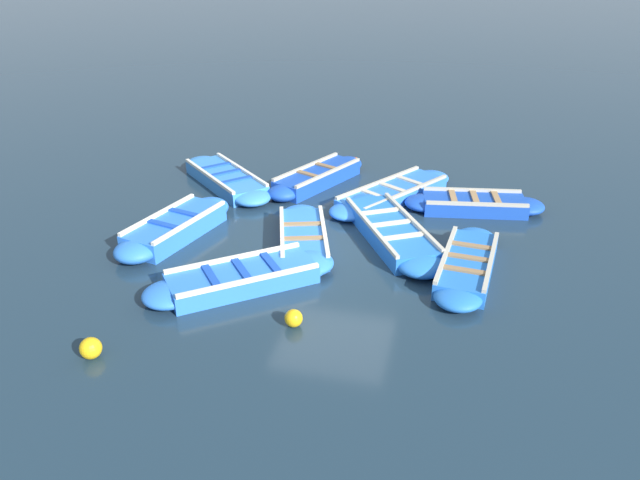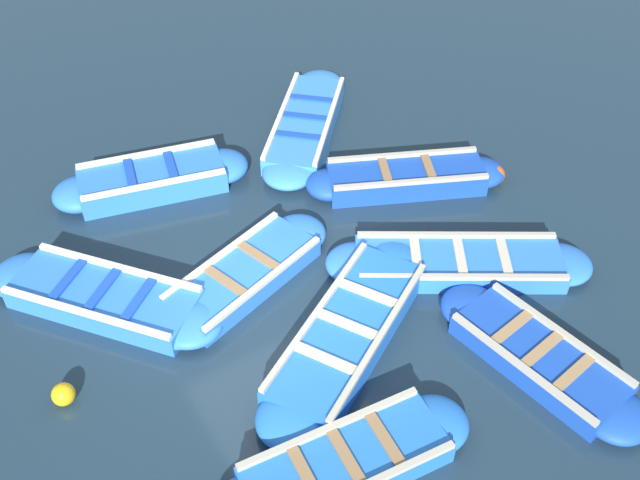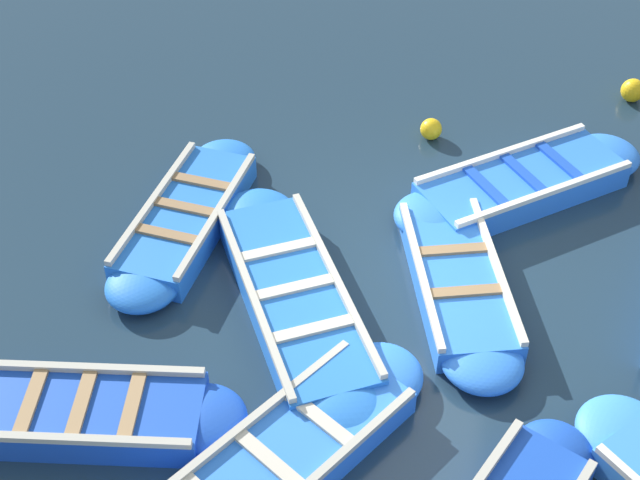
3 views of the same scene
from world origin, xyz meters
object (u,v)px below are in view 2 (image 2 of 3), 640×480
(boat_mid_row, at_px, (152,180))
(boat_outer_left, at_px, (105,298))
(buoy_white_drifting, at_px, (63,394))
(boat_near_quay, at_px, (406,178))
(boat_centre, at_px, (243,276))
(boat_outer_right, at_px, (346,464))
(boat_tucked, at_px, (539,358))
(boat_drifting, at_px, (459,264))
(boat_broadside, at_px, (348,333))
(boat_alongside, at_px, (305,125))
(buoy_orange_near, at_px, (495,175))

(boat_mid_row, bearing_deg, boat_outer_left, -37.68)
(buoy_white_drifting, bearing_deg, boat_near_quay, 100.35)
(boat_centre, relative_size, boat_outer_right, 1.01)
(boat_tucked, distance_m, boat_drifting, 1.94)
(boat_outer_right, bearing_deg, buoy_white_drifting, -137.54)
(boat_broadside, height_order, boat_outer_left, boat_broadside)
(boat_centre, relative_size, boat_drifting, 0.88)
(boat_mid_row, bearing_deg, boat_alongside, 90.90)
(boat_centre, height_order, boat_drifting, boat_centre)
(boat_drifting, relative_size, boat_near_quay, 1.13)
(boat_mid_row, height_order, buoy_orange_near, boat_mid_row)
(boat_outer_right, bearing_deg, boat_mid_row, 178.67)
(boat_centre, relative_size, boat_mid_row, 1.00)
(boat_near_quay, bearing_deg, boat_outer_left, -91.31)
(boat_alongside, relative_size, boat_near_quay, 1.00)
(boat_mid_row, bearing_deg, buoy_white_drifting, -38.11)
(boat_tucked, distance_m, boat_mid_row, 6.78)
(boat_broadside, distance_m, buoy_white_drifting, 3.76)
(boat_near_quay, distance_m, buoy_white_drifting, 6.37)
(boat_centre, xyz_separation_m, boat_alongside, (-2.78, 2.76, 0.01))
(boat_centre, height_order, boat_outer_right, boat_outer_right)
(boat_tucked, relative_size, buoy_orange_near, 9.97)
(boat_mid_row, bearing_deg, boat_tucked, 25.11)
(boat_drifting, relative_size, boat_alongside, 1.14)
(boat_centre, height_order, buoy_orange_near, boat_centre)
(boat_mid_row, bearing_deg, boat_centre, 5.64)
(boat_tucked, relative_size, boat_alongside, 0.98)
(boat_centre, relative_size, buoy_white_drifting, 11.24)
(boat_mid_row, height_order, buoy_white_drifting, boat_mid_row)
(boat_alongside, distance_m, boat_mid_row, 3.03)
(boat_near_quay, bearing_deg, boat_broadside, -49.81)
(buoy_orange_near, relative_size, buoy_white_drifting, 1.10)
(boat_centre, distance_m, boat_outer_right, 3.37)
(boat_outer_right, bearing_deg, boat_alongside, 152.67)
(boat_alongside, bearing_deg, boat_centre, -44.70)
(boat_centre, distance_m, boat_mid_row, 2.75)
(boat_drifting, xyz_separation_m, buoy_orange_near, (-1.30, 1.87, 0.02))
(boat_broadside, relative_size, boat_near_quay, 1.16)
(boat_outer_left, bearing_deg, buoy_white_drifting, -38.80)
(boat_centre, relative_size, buoy_orange_near, 10.27)
(boat_outer_right, height_order, boat_alongside, boat_alongside)
(boat_alongside, bearing_deg, boat_tucked, -1.36)
(boat_drifting, xyz_separation_m, boat_alongside, (-4.26, -0.09, 0.02))
(boat_drifting, distance_m, buoy_orange_near, 2.27)
(boat_centre, xyz_separation_m, buoy_orange_near, (0.18, 4.72, 0.01))
(boat_centre, height_order, boat_broadside, boat_broadside)
(boat_outer_right, distance_m, boat_outer_left, 4.25)
(boat_alongside, relative_size, buoy_orange_near, 10.21)
(boat_centre, bearing_deg, boat_near_quay, 98.89)
(boat_broadside, height_order, buoy_orange_near, boat_broadside)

